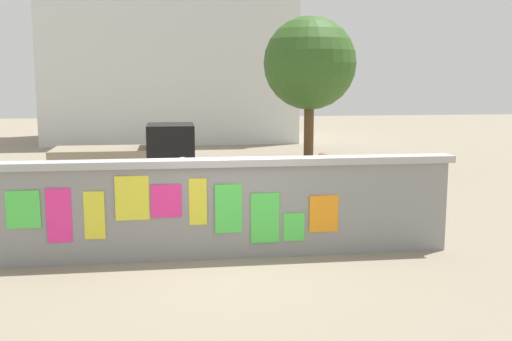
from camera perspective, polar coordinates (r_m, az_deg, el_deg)
The scene contains 10 objects.
ground at distance 18.16m, azimuth -4.87°, elevation -0.86°, with size 60.00×60.00×0.00m, color gray.
poster_wall at distance 10.16m, azimuth -2.51°, elevation -3.48°, with size 7.81×0.42×1.70m.
auto_rickshaw_truck at distance 15.87m, azimuth -11.67°, elevation 0.88°, with size 3.60×1.51×1.85m.
motorcycle at distance 13.65m, azimuth 6.88°, elevation -2.13°, with size 1.90×0.56×0.87m.
bicycle_near at distance 12.87m, azimuth -3.47°, elevation -3.19°, with size 1.66×0.58×0.95m.
bicycle_far at distance 15.91m, azimuth 5.41°, elevation -0.91°, with size 1.70×0.44×0.95m.
person_walking at distance 11.70m, azimuth 6.34°, elevation -1.33°, with size 0.47×0.47×1.62m.
person_bystander at distance 11.00m, azimuth -6.96°, elevation -1.99°, with size 0.47×0.47×1.62m.
tree_roadside at distance 21.23m, azimuth 5.13°, elevation 10.10°, with size 3.24×3.24×5.18m.
building_background at distance 30.63m, azimuth -8.10°, elevation 10.45°, with size 12.03×6.90×7.93m.
Camera 1 is at (-0.94, -9.89, 3.02)m, focal length 42.00 mm.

